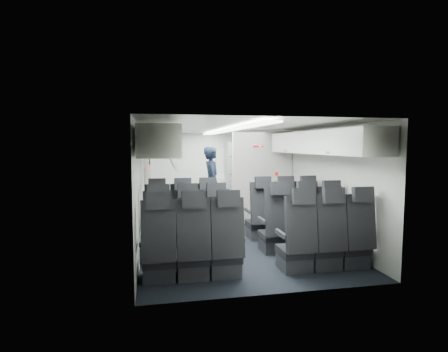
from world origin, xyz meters
name	(u,v)px	position (x,y,z in m)	size (l,w,h in m)	color
cabin_shell	(228,179)	(0.00, 0.00, 1.12)	(3.41, 6.01, 2.16)	black
seat_row_front	(234,219)	(0.00, -0.53, 0.40)	(3.33, 0.56, 1.24)	black
seat_row_mid	(246,231)	(0.00, -1.43, 0.40)	(3.33, 0.56, 1.24)	black
seat_row_rear	(262,246)	(0.00, -2.33, 0.40)	(3.33, 0.56, 1.24)	black
overhead_bin_left_rear	(158,142)	(-1.40, -2.00, 1.86)	(0.53, 1.80, 0.40)	silver
overhead_bin_left_front_open	(155,149)	(-1.44, -0.25, 1.74)	(0.64, 1.70, 0.72)	#9E9E93
overhead_bin_right_rear	(344,142)	(1.40, -2.00, 1.86)	(0.53, 1.80, 0.40)	silver
overhead_bin_right_front	(298,143)	(1.40, -0.25, 1.86)	(0.53, 1.70, 0.40)	silver
bulkhead_partition	(262,177)	(0.98, 0.80, 1.08)	(1.40, 0.15, 2.13)	silver
galley_unit	(241,175)	(0.95, 2.72, 0.95)	(0.85, 0.52, 1.90)	#939399
boarding_door	(147,181)	(-1.64, 1.55, 0.95)	(0.12, 1.27, 1.86)	silver
flight_attendant	(212,183)	(-0.10, 1.36, 0.89)	(0.65, 0.43, 1.79)	black
carry_on_bag	(159,147)	(-1.38, -0.53, 1.77)	(0.42, 0.29, 0.25)	black
papers	(220,177)	(0.09, 1.31, 1.04)	(0.22, 0.02, 0.15)	white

